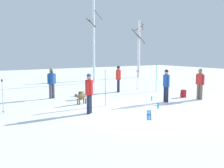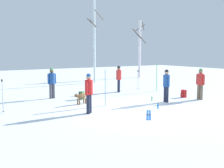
# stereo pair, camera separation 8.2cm
# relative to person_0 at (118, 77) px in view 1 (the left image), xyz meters

# --- Properties ---
(ground_plane) EXTENTS (60.00, 60.00, 0.00)m
(ground_plane) POSITION_rel_person_0_xyz_m (-2.70, -4.82, -0.98)
(ground_plane) COLOR white
(person_0) EXTENTS (0.38, 0.42, 1.72)m
(person_0) POSITION_rel_person_0_xyz_m (0.00, 0.00, 0.00)
(person_0) COLOR #1E2338
(person_0) RESTS_ON ground_plane
(person_1) EXTENTS (0.34, 0.52, 1.72)m
(person_1) POSITION_rel_person_0_xyz_m (2.19, -4.71, 0.00)
(person_1) COLOR #72604C
(person_1) RESTS_ON ground_plane
(person_2) EXTENTS (0.34, 0.51, 1.72)m
(person_2) POSITION_rel_person_0_xyz_m (0.08, -4.27, 0.00)
(person_2) COLOR #1E2338
(person_2) RESTS_ON ground_plane
(person_3) EXTENTS (0.52, 0.34, 1.72)m
(person_3) POSITION_rel_person_0_xyz_m (-4.50, 0.09, 0.00)
(person_3) COLOR #4C4C56
(person_3) RESTS_ON ground_plane
(person_4) EXTENTS (0.42, 0.37, 1.72)m
(person_4) POSITION_rel_person_0_xyz_m (-4.52, -4.36, 0.00)
(person_4) COLOR #1E2338
(person_4) RESTS_ON ground_plane
(dog) EXTENTS (0.88, 0.34, 0.57)m
(dog) POSITION_rel_person_0_xyz_m (-3.90, -2.35, -0.59)
(dog) COLOR brown
(dog) RESTS_ON ground_plane
(ski_pair_planted_0) EXTENTS (0.11, 0.19, 1.78)m
(ski_pair_planted_0) POSITION_rel_person_0_xyz_m (-3.08, -3.34, -0.10)
(ski_pair_planted_0) COLOR blue
(ski_pair_planted_0) RESTS_ON ground_plane
(ski_pair_planted_1) EXTENTS (0.19, 0.14, 1.82)m
(ski_pair_planted_1) POSITION_rel_person_0_xyz_m (2.29, -1.10, -0.08)
(ski_pair_planted_1) COLOR green
(ski_pair_planted_1) RESTS_ON ground_plane
(ski_pair_lying_0) EXTENTS (1.29, 1.47, 0.05)m
(ski_pair_lying_0) POSITION_rel_person_0_xyz_m (-2.55, -5.96, -0.97)
(ski_pair_lying_0) COLOR blue
(ski_pair_lying_0) RESTS_ON ground_plane
(ski_poles_0) EXTENTS (0.07, 0.22, 1.46)m
(ski_poles_0) POSITION_rel_person_0_xyz_m (-7.59, -2.30, -0.20)
(ski_poles_0) COLOR #B2B2BC
(ski_poles_0) RESTS_ON ground_plane
(ski_poles_1) EXTENTS (0.07, 0.22, 1.36)m
(ski_poles_1) POSITION_rel_person_0_xyz_m (1.72, 0.17, -0.25)
(ski_poles_1) COLOR #B2B2BC
(ski_poles_1) RESTS_ON ground_plane
(backpack_0) EXTENTS (0.29, 0.26, 0.44)m
(backpack_0) POSITION_rel_person_0_xyz_m (1.99, -3.73, -0.77)
(backpack_0) COLOR red
(backpack_0) RESTS_ON ground_plane
(backpack_1) EXTENTS (0.34, 0.32, 0.44)m
(backpack_1) POSITION_rel_person_0_xyz_m (-3.24, -1.11, -0.77)
(backpack_1) COLOR #4C7F3F
(backpack_1) RESTS_ON ground_plane
(water_bottle_0) EXTENTS (0.06, 0.06, 0.24)m
(water_bottle_0) POSITION_rel_person_0_xyz_m (-0.26, -3.54, -0.87)
(water_bottle_0) COLOR green
(water_bottle_0) RESTS_ON ground_plane
(water_bottle_1) EXTENTS (0.08, 0.08, 0.25)m
(water_bottle_1) POSITION_rel_person_0_xyz_m (-1.36, -5.22, -0.86)
(water_bottle_1) COLOR #1E72BF
(water_bottle_1) RESTS_ON ground_plane
(birch_tree_4) EXTENTS (1.35, 0.90, 7.86)m
(birch_tree_4) POSITION_rel_person_0_xyz_m (1.25, 5.44, 3.01)
(birch_tree_4) COLOR silver
(birch_tree_4) RESTS_ON ground_plane
(birch_tree_5) EXTENTS (1.38, 1.37, 5.76)m
(birch_tree_5) POSITION_rel_person_0_xyz_m (7.58, 7.32, 2.06)
(birch_tree_5) COLOR white
(birch_tree_5) RESTS_ON ground_plane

